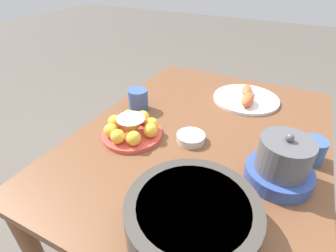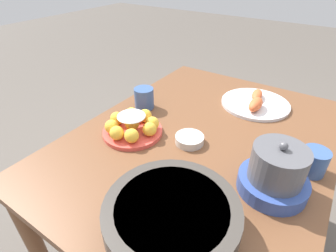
{
  "view_description": "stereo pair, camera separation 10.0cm",
  "coord_description": "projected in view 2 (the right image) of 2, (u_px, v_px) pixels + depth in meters",
  "views": [
    {
      "loc": [
        0.82,
        0.26,
        1.32
      ],
      "look_at": [
        0.07,
        -0.12,
        0.76
      ],
      "focal_mm": 28.0,
      "sensor_mm": 36.0,
      "label": 1
    },
    {
      "loc": [
        0.77,
        0.34,
        1.32
      ],
      "look_at": [
        0.07,
        -0.12,
        0.76
      ],
      "focal_mm": 28.0,
      "sensor_mm": 36.0,
      "label": 2
    }
  ],
  "objects": [
    {
      "name": "cup_far",
      "position": [
        313.0,
        162.0,
        0.83
      ],
      "size": [
        0.08,
        0.08,
        0.09
      ],
      "color": "#38568E",
      "rests_on": "dining_table"
    },
    {
      "name": "sauce_bowl",
      "position": [
        189.0,
        139.0,
        0.97
      ],
      "size": [
        0.11,
        0.11,
        0.03
      ],
      "color": "beige",
      "rests_on": "dining_table"
    },
    {
      "name": "cup_near",
      "position": [
        144.0,
        98.0,
        1.18
      ],
      "size": [
        0.09,
        0.09,
        0.09
      ],
      "color": "#38568E",
      "rests_on": "dining_table"
    },
    {
      "name": "cake_plate",
      "position": [
        132.0,
        126.0,
        1.01
      ],
      "size": [
        0.23,
        0.23,
        0.09
      ],
      "color": "#E04C42",
      "rests_on": "dining_table"
    },
    {
      "name": "ground_plane",
      "position": [
        194.0,
        244.0,
        1.42
      ],
      "size": [
        12.0,
        12.0,
        0.0
      ],
      "primitive_type": "plane",
      "color": "#5B544C"
    },
    {
      "name": "serving_bowl",
      "position": [
        172.0,
        218.0,
        0.64
      ],
      "size": [
        0.33,
        0.33,
        0.1
      ],
      "color": "#3D3833",
      "rests_on": "dining_table"
    },
    {
      "name": "dining_table",
      "position": [
        202.0,
        155.0,
        1.07
      ],
      "size": [
        1.22,
        0.91,
        0.72
      ],
      "color": "brown",
      "rests_on": "ground_plane"
    },
    {
      "name": "seafood_platter",
      "position": [
        255.0,
        103.0,
        1.21
      ],
      "size": [
        0.31,
        0.31,
        0.06
      ],
      "color": "silver",
      "rests_on": "dining_table"
    },
    {
      "name": "warming_pot",
      "position": [
        275.0,
        173.0,
        0.75
      ],
      "size": [
        0.2,
        0.2,
        0.18
      ],
      "color": "#334C99",
      "rests_on": "dining_table"
    }
  ]
}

